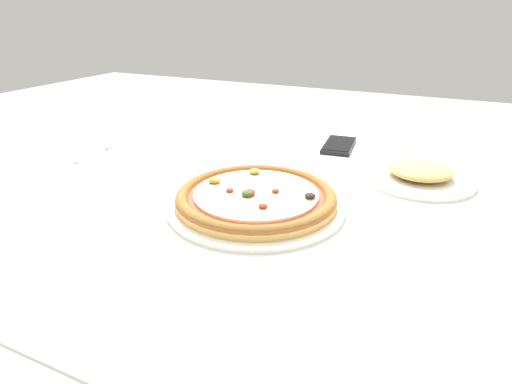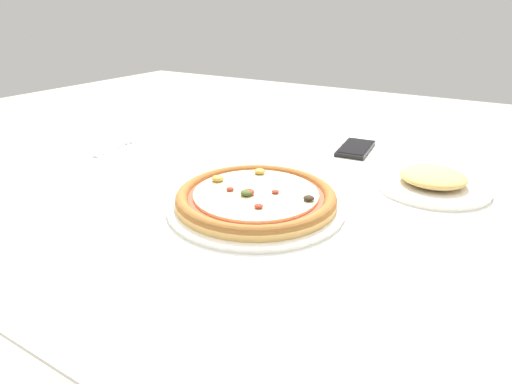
% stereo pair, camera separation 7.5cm
% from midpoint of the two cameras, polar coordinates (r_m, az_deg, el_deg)
% --- Properties ---
extents(dining_table, '(1.43, 1.04, 0.71)m').
position_cam_midpoint_polar(dining_table, '(0.90, 3.10, -3.26)').
color(dining_table, '#997047').
rests_on(dining_table, ground_plane).
extents(pizza_plate, '(0.31, 0.31, 0.04)m').
position_cam_midpoint_polar(pizza_plate, '(0.75, 2.84, -0.96)').
color(pizza_plate, white).
rests_on(pizza_plate, dining_table).
extents(fork, '(0.05, 0.17, 0.00)m').
position_cam_midpoint_polar(fork, '(1.13, -16.06, 5.89)').
color(fork, silver).
rests_on(fork, dining_table).
extents(cell_phone, '(0.08, 0.15, 0.01)m').
position_cam_midpoint_polar(cell_phone, '(1.10, 15.07, 5.64)').
color(cell_phone, black).
rests_on(cell_phone, dining_table).
extents(side_plate, '(0.22, 0.22, 0.04)m').
position_cam_midpoint_polar(side_plate, '(0.92, 24.64, 1.29)').
color(side_plate, white).
rests_on(side_plate, dining_table).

